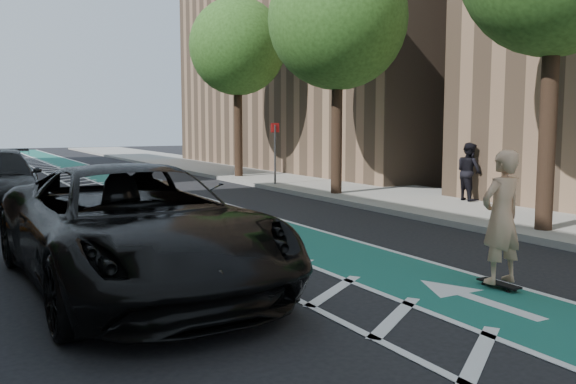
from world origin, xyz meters
TOP-DOWN VIEW (x-y plane):
  - ground at (0.00, 0.00)m, footprint 120.00×120.00m
  - bike_lane at (3.00, 10.00)m, footprint 2.00×90.00m
  - buffer_strip at (1.50, 10.00)m, footprint 1.40×90.00m
  - sidewalk_right at (9.50, 10.00)m, footprint 5.00×90.00m
  - curb_right at (7.05, 10.00)m, footprint 0.12×90.00m
  - tree_r_c at (7.90, 8.00)m, footprint 4.20×4.20m
  - tree_r_d at (7.90, 16.00)m, footprint 4.20×4.20m
  - sign_post at (7.60, 12.00)m, footprint 0.35×0.08m
  - skateboard at (3.70, -2.47)m, footprint 0.20×0.70m
  - skateboarder at (3.70, -2.47)m, footprint 0.72×0.47m
  - suv_near at (-0.98, 0.24)m, footprint 3.28×6.66m
  - pedestrian at (10.27, 4.61)m, footprint 0.80×0.95m

SIDE VIEW (x-z plane):
  - ground at x=0.00m, z-range 0.00..0.00m
  - buffer_strip at x=1.50m, z-range 0.00..0.01m
  - bike_lane at x=3.00m, z-range 0.00..0.01m
  - sidewalk_right at x=9.50m, z-range 0.00..0.15m
  - skateboard at x=3.70m, z-range 0.03..0.12m
  - curb_right at x=7.05m, z-range 0.00..0.16m
  - suv_near at x=-0.98m, z-range 0.00..1.82m
  - pedestrian at x=10.27m, z-range 0.15..1.89m
  - skateboarder at x=3.70m, z-range 0.09..2.05m
  - sign_post at x=7.60m, z-range 0.11..2.59m
  - tree_r_c at x=7.90m, z-range 1.82..9.72m
  - tree_r_d at x=7.90m, z-range 1.82..9.72m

